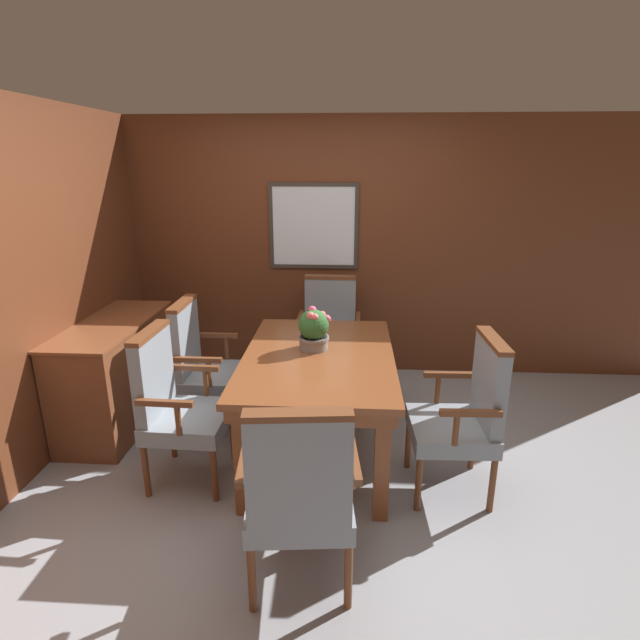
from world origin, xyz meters
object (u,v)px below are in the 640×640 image
Objects in this scene: dining_table at (319,368)px; chair_left_near at (175,402)px; chair_left_far at (203,362)px; chair_head_near at (299,492)px; potted_plant at (314,329)px; chair_right_near at (466,412)px; chair_head_far at (329,330)px; sideboard_cabinet at (117,373)px.

chair_left_near is at bearing -159.32° from dining_table.
chair_left_near is at bearing -179.16° from chair_left_far.
potted_plant reaches higher than chair_head_near.
potted_plant is at bearing -116.98° from chair_right_near.
dining_table is 1.49× the size of chair_right_near.
chair_head_far reaches higher than sideboard_cabinet.
chair_left_near is 3.39× the size of potted_plant.
chair_head_near reaches higher than sideboard_cabinet.
chair_left_far is (-0.90, 1.53, 0.00)m from chair_head_near.
sideboard_cabinet is (-1.65, 0.39, -0.25)m from dining_table.
chair_right_near reaches higher than dining_table.
potted_plant is (0.88, -0.22, 0.36)m from chair_left_far.
chair_left_near is 1.77m from chair_head_far.
potted_plant reaches higher than chair_right_near.
dining_table is at bearing -67.49° from chair_left_near.
dining_table is 1.20× the size of sideboard_cabinet.
sideboard_cabinet is (-2.59, 0.75, -0.13)m from chair_right_near.
dining_table is 0.27m from potted_plant.
dining_table is 1.49× the size of chair_head_near.
sideboard_cabinet is at bearing 46.97° from chair_left_near.
potted_plant is 0.24× the size of sideboard_cabinet.
potted_plant is at bearing -60.90° from chair_left_near.
chair_head_far is at bearing -29.99° from chair_left_near.
potted_plant is (-0.03, 1.31, 0.36)m from chair_head_near.
chair_left_far and chair_right_near have the same top height.
dining_table is at bearing -68.87° from potted_plant.
dining_table is 5.06× the size of potted_plant.
chair_head_far is at bearing 24.74° from sideboard_cabinet.
chair_head_far is 1.00× the size of chair_right_near.
potted_plant reaches higher than chair_left_far.
chair_left_far is 1.00× the size of chair_left_near.
chair_head_near and chair_head_far have the same top height.
sideboard_cabinet is (-0.74, 0.73, -0.13)m from chair_left_near.
chair_right_near is (0.95, 0.85, 0.00)m from chair_head_near.
dining_table is 1.49× the size of chair_left_far.
chair_left_near is 0.80× the size of sideboard_cabinet.
chair_left_near is at bearing -120.32° from chair_head_far.
chair_head_near is at bearing -132.12° from chair_left_near.
chair_left_near and chair_head_far have the same top height.
dining_table is 1.01m from chair_right_near.
chair_head_far is at bearing 86.53° from potted_plant.
chair_left_far is at bearing 160.38° from dining_table.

